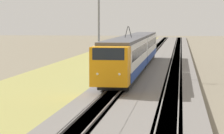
{
  "coord_description": "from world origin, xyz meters",
  "views": [
    {
      "loc": [
        -8.52,
        -5.04,
        5.61
      ],
      "look_at": [
        30.02,
        0.0,
        2.26
      ],
      "focal_mm": 85.0,
      "sensor_mm": 36.0,
      "label": 1
    }
  ],
  "objects": [
    {
      "name": "ballast_main",
      "position": [
        50.0,
        0.0,
        0.15
      ],
      "size": [
        240.0,
        4.4,
        0.3
      ],
      "color": "slate",
      "rests_on": "ground"
    },
    {
      "name": "track_main",
      "position": [
        50.0,
        0.0,
        0.16
      ],
      "size": [
        240.0,
        1.57,
        0.45
      ],
      "color": "#4C4238",
      "rests_on": "ground"
    },
    {
      "name": "grass_verge",
      "position": [
        50.0,
        5.86,
        0.06
      ],
      "size": [
        240.0,
        11.49,
        0.12
      ],
      "color": "#99934C",
      "rests_on": "ground"
    },
    {
      "name": "catenary_mast_mid",
      "position": [
        43.02,
        2.96,
        4.62
      ],
      "size": [
        0.22,
        2.56,
        8.94
      ],
      "color": "slate",
      "rests_on": "ground"
    },
    {
      "name": "passenger_train",
      "position": [
        49.05,
        0.0,
        2.42
      ],
      "size": [
        41.62,
        2.85,
        5.15
      ],
      "rotation": [
        0.0,
        0.0,
        3.14
      ],
      "color": "orange",
      "rests_on": "ground"
    },
    {
      "name": "track_adjacent",
      "position": [
        50.0,
        -4.38,
        0.16
      ],
      "size": [
        240.0,
        1.57,
        0.45
      ],
      "color": "#4C4238",
      "rests_on": "ground"
    },
    {
      "name": "ballast_adjacent",
      "position": [
        50.0,
        -4.38,
        0.15
      ],
      "size": [
        240.0,
        4.4,
        0.3
      ],
      "color": "slate",
      "rests_on": "ground"
    }
  ]
}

